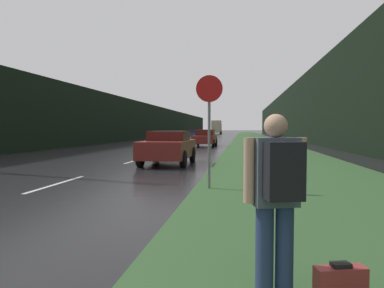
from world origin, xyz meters
The scene contains 13 objects.
grass_verge centered at (6.89, 40.00, 0.01)m, with size 6.00×240.00×0.02m, color #33562D.
lane_stripe_b centered at (0.00, 7.41, 0.00)m, with size 0.12×3.00×0.01m, color silver.
lane_stripe_c centered at (0.00, 14.41, 0.00)m, with size 0.12×3.00×0.01m, color silver.
lane_stripe_d centered at (0.00, 21.41, 0.00)m, with size 0.12×3.00×0.01m, color silver.
treeline_far_side centered at (-9.89, 50.00, 2.63)m, with size 2.00×140.00×5.27m, color black.
treeline_near_side centered at (12.89, 50.00, 3.83)m, with size 2.00×140.00×7.66m, color black.
stop_sign centered at (4.28, 7.25, 1.77)m, with size 0.68×0.07×2.90m.
hitchhiker_with_backpack centered at (5.42, 1.68, 0.97)m, with size 0.57×0.48×1.68m.
suitcase centered at (6.00, 1.74, 0.16)m, with size 0.48×0.26×0.35m.
car_passing_near centered at (1.94, 13.06, 0.75)m, with size 1.96×4.00×1.44m.
car_passing_far centered at (1.94, 27.91, 0.73)m, with size 1.84×4.72×1.45m.
car_oncoming centered at (-1.94, 50.37, 0.68)m, with size 1.83×4.40×1.35m.
delivery_truck centered at (-1.94, 92.93, 1.93)m, with size 2.55×7.50×3.69m.
Camera 1 is at (5.12, -1.42, 1.55)m, focal length 32.00 mm.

